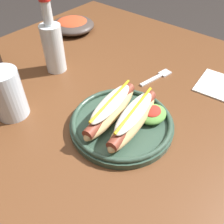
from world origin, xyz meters
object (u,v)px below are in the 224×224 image
(hot_dog_plate, at_px, (123,118))
(napkin, at_px, (220,86))
(glass_bottle, at_px, (53,45))
(side_bowl, at_px, (72,25))
(fork, at_px, (158,77))
(water_cup, at_px, (7,94))

(hot_dog_plate, distance_m, napkin, 0.33)
(glass_bottle, xyz_separation_m, side_bowl, (0.23, 0.17, -0.06))
(glass_bottle, relative_size, napkin, 1.71)
(side_bowl, bearing_deg, fork, -97.78)
(water_cup, height_order, glass_bottle, glass_bottle)
(hot_dog_plate, distance_m, glass_bottle, 0.33)
(water_cup, distance_m, side_bowl, 0.49)
(hot_dog_plate, xyz_separation_m, water_cup, (-0.14, 0.24, 0.04))
(glass_bottle, distance_m, napkin, 0.50)
(fork, relative_size, side_bowl, 0.70)
(fork, relative_size, water_cup, 0.97)
(fork, xyz_separation_m, water_cup, (-0.37, 0.20, 0.06))
(side_bowl, height_order, napkin, side_bowl)
(hot_dog_plate, bearing_deg, fork, 10.67)
(glass_bottle, bearing_deg, side_bowl, 36.17)
(fork, relative_size, glass_bottle, 0.55)
(fork, height_order, napkin, same)
(hot_dog_plate, relative_size, napkin, 1.92)
(water_cup, bearing_deg, side_bowl, 28.74)
(glass_bottle, bearing_deg, napkin, -60.77)
(side_bowl, bearing_deg, napkin, -88.37)
(water_cup, bearing_deg, fork, -28.19)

